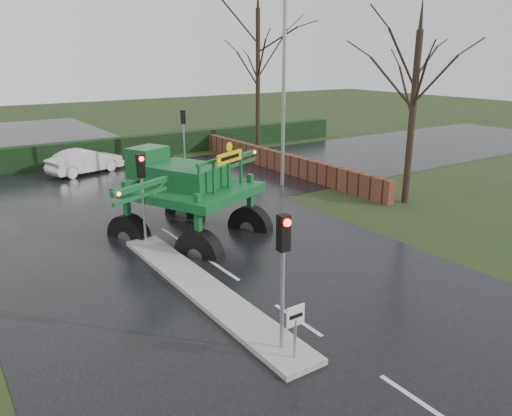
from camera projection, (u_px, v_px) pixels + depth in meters
ground at (298, 321)px, 13.56m from camera, size 140.00×140.00×0.00m
road_main at (152, 222)px, 21.48m from camera, size 14.00×80.00×0.02m
road_cross at (107, 192)px, 26.23m from camera, size 80.00×12.00×0.02m
median_island at (203, 289)px, 15.22m from camera, size 1.20×10.00×0.16m
hedge_row at (66, 154)px, 32.34m from camera, size 44.00×0.90×1.50m
brick_wall at (270, 159)px, 31.68m from camera, size 0.40×20.00×1.20m
keep_left_sign at (295, 323)px, 11.37m from camera, size 0.50×0.07×1.35m
traffic_signal_near at (283, 254)px, 11.31m from camera, size 0.26×0.33×3.52m
traffic_signal_mid at (142, 180)px, 18.04m from camera, size 0.26×0.33×3.52m
traffic_signal_far at (183, 125)px, 32.12m from camera, size 0.26×0.33×3.52m
street_light_right at (279, 74)px, 25.69m from camera, size 3.85×0.30×10.00m
tree_right_near at (414, 94)px, 22.94m from camera, size 5.60×5.60×9.64m
tree_right_far at (258, 61)px, 35.24m from camera, size 7.00×7.00×12.05m
crop_sprayer at (192, 193)px, 17.39m from camera, size 7.95×6.57×4.84m
white_sedan at (86, 173)px, 30.37m from camera, size 4.78×2.80×1.49m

